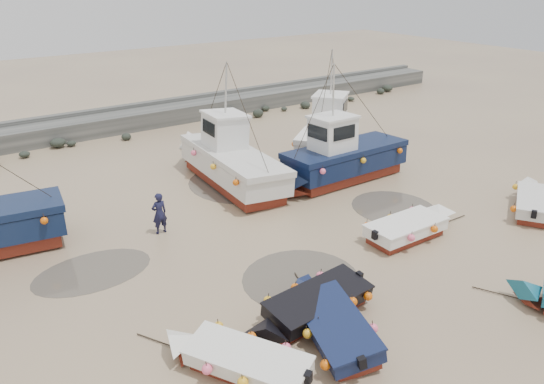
% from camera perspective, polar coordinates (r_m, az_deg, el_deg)
% --- Properties ---
extents(ground, '(120.00, 120.00, 0.00)m').
position_cam_1_polar(ground, '(21.22, 6.34, -7.05)').
color(ground, tan).
rests_on(ground, ground).
extents(seawall, '(60.00, 4.92, 1.50)m').
position_cam_1_polar(seawall, '(38.99, -15.38, 7.41)').
color(seawall, '#62615D').
rests_on(seawall, ground).
extents(puddle_a, '(4.41, 4.41, 0.01)m').
position_cam_1_polar(puddle_a, '(19.81, 3.13, -9.29)').
color(puddle_a, '#50483E').
rests_on(puddle_a, ground).
extents(puddle_b, '(3.86, 3.86, 0.01)m').
position_cam_1_polar(puddle_b, '(25.96, 12.99, -1.66)').
color(puddle_b, '#50483E').
rests_on(puddle_b, ground).
extents(puddle_c, '(4.45, 4.45, 0.01)m').
position_cam_1_polar(puddle_c, '(21.31, -18.74, -8.10)').
color(puddle_c, '#50483E').
rests_on(puddle_c, ground).
extents(puddle_d, '(5.17, 5.17, 0.01)m').
position_cam_1_polar(puddle_d, '(28.22, -3.62, 0.96)').
color(puddle_d, '#50483E').
rests_on(puddle_d, ground).
extents(dinghy_0, '(3.37, 5.37, 1.43)m').
position_cam_1_polar(dinghy_0, '(15.57, -3.74, -17.14)').
color(dinghy_0, maroon).
rests_on(dinghy_0, ground).
extents(dinghy_1, '(2.98, 5.81, 1.43)m').
position_cam_1_polar(dinghy_1, '(16.97, 6.64, -13.39)').
color(dinghy_1, maroon).
rests_on(dinghy_1, ground).
extents(dinghy_3, '(5.43, 3.61, 1.43)m').
position_cam_1_polar(dinghy_3, '(27.76, 26.31, -0.68)').
color(dinghy_3, maroon).
rests_on(dinghy_3, ground).
extents(dinghy_4, '(6.10, 2.12, 1.43)m').
position_cam_1_polar(dinghy_4, '(17.55, 3.99, -11.92)').
color(dinghy_4, maroon).
rests_on(dinghy_4, ground).
extents(dinghy_5, '(5.85, 2.16, 1.43)m').
position_cam_1_polar(dinghy_5, '(23.17, 14.81, -3.46)').
color(dinghy_5, maroon).
rests_on(dinghy_5, ground).
extents(cabin_boat_1, '(3.59, 11.04, 6.22)m').
position_cam_1_polar(cabin_boat_1, '(28.02, -4.93, 3.61)').
color(cabin_boat_1, maroon).
rests_on(cabin_boat_1, ground).
extents(cabin_boat_2, '(10.07, 3.02, 6.22)m').
position_cam_1_polar(cabin_boat_2, '(28.10, 7.03, 3.64)').
color(cabin_boat_2, maroon).
rests_on(cabin_boat_2, ground).
extents(cabin_boat_3, '(8.03, 6.70, 6.22)m').
position_cam_1_polar(cabin_boat_3, '(32.53, 6.13, 6.45)').
color(cabin_boat_3, maroon).
rests_on(cabin_boat_3, ground).
extents(person, '(0.69, 0.46, 1.85)m').
position_cam_1_polar(person, '(23.48, -11.84, -4.30)').
color(person, '#161732').
rests_on(person, ground).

